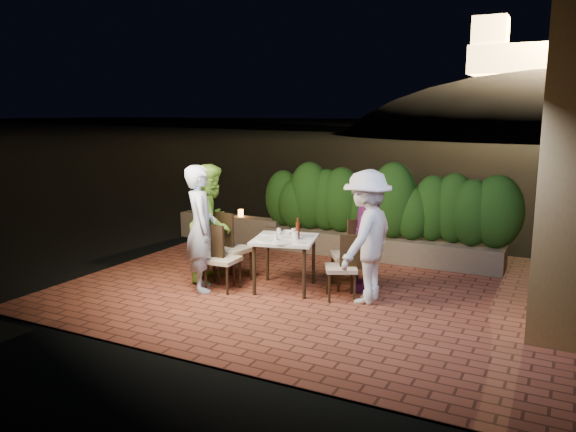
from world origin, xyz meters
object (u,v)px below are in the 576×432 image
Objects in this scene: chair_left_front at (223,258)px; dining_table at (285,264)px; parapet_lamp at (241,213)px; diner_white at (367,237)px; diner_purple at (368,231)px; chair_right_back at (349,254)px; chair_left_back at (232,248)px; diner_green at (212,222)px; beer_bottle at (298,228)px; bowl at (288,232)px; diner_blue at (201,228)px; chair_right_front at (341,267)px.

dining_table is at bearing 27.21° from chair_left_front.
chair_left_front is at bearing -63.16° from parapet_lamp.
diner_white is 4.02m from parapet_lamp.
chair_left_front is at bearing -75.57° from diner_purple.
chair_left_back is at bearing -19.16° from chair_right_back.
parapet_lamp is at bearing 127.59° from chair_left_back.
parapet_lamp is (-2.13, 2.26, 0.20)m from dining_table.
diner_white is (2.41, 0.07, 0.01)m from diner_green.
dining_table is at bearing -3.35° from chair_right_back.
chair_left_back is at bearing -176.29° from beer_bottle.
chair_right_back is at bearing 13.02° from bowl.
beer_bottle is at bearing 12.35° from chair_left_back.
diner_purple is at bearing -157.15° from diner_white.
diner_blue is at bearing -97.29° from chair_left_back.
diner_blue is 2.35m from diner_purple.
diner_blue reaches higher than parapet_lamp.
bowl is 1.06m from chair_right_front.
chair_right_back is at bearing -89.00° from diner_green.
diner_white reaches higher than bowl.
diner_purple is at bearing 11.53° from bowl.
chair_right_front is 0.70m from diner_purple.
dining_table is 3.11m from parapet_lamp.
chair_right_back is (0.88, 0.20, -0.27)m from bowl.
chair_left_front is 0.71m from diner_green.
chair_right_front is 0.50× the size of diner_white.
diner_blue is at bearing -68.85° from parapet_lamp.
chair_right_front reaches higher than bowl.
chair_left_front is 0.53× the size of diner_green.
chair_right_front is 2.03m from diner_blue.
dining_table is at bearing -101.19° from diner_blue.
chair_left_front is at bearing -145.31° from diner_green.
diner_purple is at bearing 23.58° from chair_left_back.
chair_left_back reaches higher than bowl.
beer_bottle is at bearing -43.56° from parapet_lamp.
chair_right_front is 2.11m from diner_green.
chair_right_front is at bearing -6.81° from beer_bottle.
beer_bottle reaches higher than parapet_lamp.
bowl reaches higher than parapet_lamp.
diner_white is (1.03, -0.05, -0.01)m from beer_bottle.
chair_right_front is at bearing -17.09° from bowl.
beer_bottle is 0.37m from bowl.
chair_left_back is 0.58× the size of diner_green.
diner_blue is 2.32m from diner_white.
beer_bottle is 0.30× the size of chair_right_back.
chair_right_front is at bearing -37.17° from parapet_lamp.
parapet_lamp is (-2.99, 2.27, 0.13)m from chair_right_front.
bowl is (-0.10, 0.28, 0.40)m from dining_table.
diner_white is at bearing -33.83° from parapet_lamp.
diner_purple is (0.88, 0.45, -0.04)m from beer_bottle.
chair_right_front is at bearing -113.28° from diner_blue.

